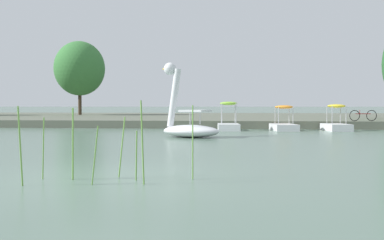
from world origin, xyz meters
name	(u,v)px	position (x,y,z in m)	size (l,w,h in m)	color
ground_plane	(106,178)	(0.00, 0.00, 0.00)	(617.12, 617.12, 0.00)	#567060
shore_bank_far	(207,118)	(0.00, 31.47, 0.23)	(119.97, 26.25, 0.47)	#5B6051
swan_boat	(188,122)	(0.42, 11.29, 0.65)	(2.98, 2.29, 3.33)	white
pedal_boat_lime	(229,123)	(2.12, 16.96, 0.43)	(1.32, 2.10, 1.61)	white
pedal_boat_orange	(284,123)	(5.21, 17.20, 0.39)	(1.52, 2.33, 1.41)	white
pedal_boat_yellow	(336,123)	(8.07, 17.17, 0.41)	(1.45, 2.18, 1.47)	white
tree_broadleaf_behind_dock	(80,69)	(-12.27, 33.37, 4.86)	(6.13, 6.74, 6.96)	#423323
bicycle_parked	(363,115)	(10.00, 19.02, 0.80)	(1.67, 0.38, 0.66)	black
reed_clump_foreground	(101,146)	(0.04, -0.42, 0.66)	(3.07, 1.25, 1.52)	#669942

